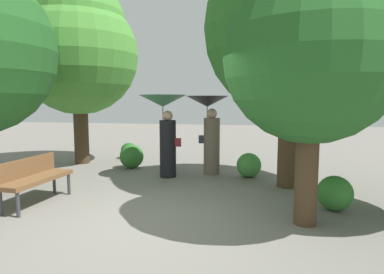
% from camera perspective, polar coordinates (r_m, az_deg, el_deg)
% --- Properties ---
extents(ground_plane, '(40.00, 40.00, 0.00)m').
position_cam_1_polar(ground_plane, '(5.50, -6.53, -13.69)').
color(ground_plane, slate).
extents(person_left, '(1.16, 1.16, 2.01)m').
position_cam_1_polar(person_left, '(8.02, -4.76, 3.22)').
color(person_left, black).
rests_on(person_left, ground).
extents(person_right, '(1.08, 1.08, 1.99)m').
position_cam_1_polar(person_right, '(8.32, 3.01, 2.88)').
color(person_right, '#6B5B4C').
rests_on(person_right, ground).
extents(park_bench, '(0.59, 1.53, 0.83)m').
position_cam_1_polar(park_bench, '(6.66, -25.85, -6.15)').
color(park_bench, '#38383D').
rests_on(park_bench, ground).
extents(tree_near_left, '(3.45, 3.45, 5.41)m').
position_cam_1_polar(tree_near_left, '(10.39, -19.20, 14.77)').
color(tree_near_left, '#42301E').
rests_on(tree_near_left, ground).
extents(tree_near_right, '(2.57, 2.57, 4.23)m').
position_cam_1_polar(tree_near_right, '(5.21, 20.09, 15.49)').
color(tree_near_right, '#4C3823').
rests_on(tree_near_right, ground).
extents(tree_far_back, '(3.70, 3.70, 5.74)m').
position_cam_1_polar(tree_far_back, '(7.54, 17.11, 19.70)').
color(tree_far_back, '#4C3823').
rests_on(tree_far_back, ground).
extents(bush_path_left, '(0.60, 0.60, 0.60)m').
position_cam_1_polar(bush_path_left, '(6.20, 23.57, -8.94)').
color(bush_path_left, '#387F33').
rests_on(bush_path_left, ground).
extents(bush_path_right, '(0.60, 0.60, 0.60)m').
position_cam_1_polar(bush_path_right, '(8.17, 9.86, -4.85)').
color(bush_path_right, '#428C3D').
rests_on(bush_path_right, ground).
extents(bush_behind_bench, '(0.66, 0.66, 0.66)m').
position_cam_1_polar(bush_behind_bench, '(9.29, -10.44, -3.32)').
color(bush_behind_bench, '#2D6B28').
rests_on(bush_behind_bench, ground).
extents(bush_far_side, '(0.51, 0.51, 0.51)m').
position_cam_1_polar(bush_far_side, '(10.86, -10.93, -2.32)').
color(bush_far_side, '#235B23').
rests_on(bush_far_side, ground).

